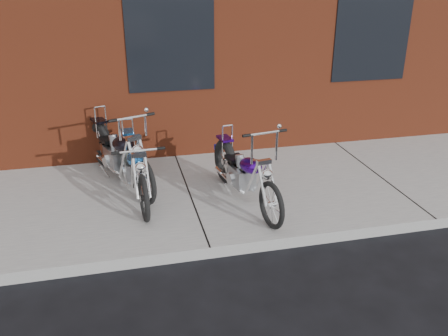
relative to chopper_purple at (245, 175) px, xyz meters
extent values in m
plane|color=black|center=(-0.71, -1.09, -0.53)|extent=(120.00, 120.00, 0.00)
cube|color=gray|center=(-0.71, 0.41, -0.46)|extent=(22.00, 3.00, 0.15)
torus|color=black|center=(-0.09, 0.53, -0.04)|extent=(0.24, 0.69, 0.68)
torus|color=black|center=(0.15, -0.92, -0.08)|extent=(0.17, 0.61, 0.61)
cube|color=gray|center=(0.01, -0.06, -0.05)|extent=(0.32, 0.41, 0.28)
ellipsoid|color=#3C0889|center=(0.05, -0.32, 0.22)|extent=(0.33, 0.55, 0.29)
cube|color=black|center=(-0.03, 0.18, 0.13)|extent=(0.27, 0.30, 0.06)
cylinder|color=white|center=(0.13, -0.81, 0.17)|extent=(0.08, 0.28, 0.51)
cylinder|color=white|center=(0.11, -0.69, 0.79)|extent=(0.51, 0.11, 0.03)
cylinder|color=white|center=(-0.08, 0.46, 0.31)|extent=(0.02, 0.02, 0.45)
cylinder|color=white|center=(0.09, 0.16, -0.18)|extent=(0.18, 0.84, 0.05)
torus|color=black|center=(-1.49, 1.11, -0.04)|extent=(0.18, 0.70, 0.69)
torus|color=black|center=(-1.38, -0.39, -0.07)|extent=(0.11, 0.63, 0.62)
cube|color=gray|center=(-1.44, 0.50, -0.05)|extent=(0.30, 0.40, 0.29)
ellipsoid|color=blue|center=(-1.42, 0.23, 0.23)|extent=(0.29, 0.54, 0.29)
cube|color=beige|center=(-1.46, 0.75, 0.15)|extent=(0.25, 0.28, 0.06)
cylinder|color=white|center=(-1.39, -0.27, 0.18)|extent=(0.06, 0.28, 0.52)
cylinder|color=white|center=(-1.39, -0.15, 0.49)|extent=(0.53, 0.07, 0.03)
cylinder|color=white|center=(-1.48, 1.04, 0.33)|extent=(0.02, 0.02, 0.46)
cylinder|color=white|center=(-1.34, 0.72, -0.17)|extent=(0.11, 0.86, 0.05)
torus|color=black|center=(-1.86, 1.62, -0.01)|extent=(0.40, 0.75, 0.75)
torus|color=black|center=(-1.30, 0.09, -0.04)|extent=(0.30, 0.66, 0.68)
cube|color=gray|center=(-1.63, 0.99, -0.02)|extent=(0.42, 0.49, 0.31)
ellipsoid|color=black|center=(-1.53, 0.72, 0.28)|extent=(0.45, 0.63, 0.32)
cube|color=black|center=(-1.72, 1.25, 0.19)|extent=(0.33, 0.36, 0.06)
cylinder|color=white|center=(-1.34, 0.21, 0.23)|extent=(0.14, 0.30, 0.56)
cylinder|color=white|center=(-1.39, 0.33, 0.79)|extent=(0.55, 0.23, 0.03)
cylinder|color=white|center=(-1.83, 1.54, 0.39)|extent=(0.03, 0.03, 0.50)
cylinder|color=white|center=(-1.59, 1.25, -0.15)|extent=(0.37, 0.89, 0.05)
camera|label=1|loc=(-1.62, -5.72, 2.62)|focal=38.00mm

